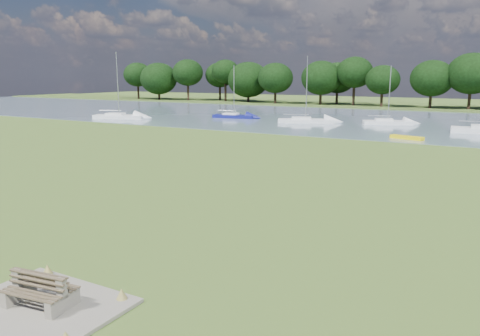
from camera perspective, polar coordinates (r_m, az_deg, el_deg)
The scene contains 11 objects.
ground at distance 24.30m, azimuth 3.97°, elevation -3.06°, with size 220.00×220.00×0.00m, color olive.
river at distance 64.35m, azimuth 20.41°, elevation 5.24°, with size 220.00×40.00×0.10m, color slate.
far_bank at distance 94.00m, azimuth 23.43°, elevation 6.72°, with size 220.00×20.00×0.40m, color #4C6626.
concrete_pad at distance 13.80m, azimuth -23.06°, elevation -15.30°, with size 4.20×3.20×0.10m, color gray.
bench_pair at distance 13.61m, azimuth -23.21°, elevation -13.63°, with size 1.91×1.28×0.96m.
kayak at distance 46.81m, azimuth 19.67°, elevation 3.52°, with size 3.15×0.74×0.32m, color yellow.
tree_line at distance 91.37m, azimuth 17.47°, elevation 10.73°, with size 123.81×8.17×9.89m.
sailboat_2 at distance 59.97m, azimuth 7.95°, elevation 5.89°, with size 7.20×4.48×8.26m.
sailboat_4 at distance 67.18m, azimuth -14.57°, elevation 6.25°, with size 7.33×4.28×9.01m.
sailboat_5 at distance 65.87m, azimuth -0.79°, elevation 6.47°, with size 6.11×2.51×7.22m.
sailboat_6 at distance 59.98m, azimuth 17.50°, elevation 5.49°, with size 6.00×3.80×7.03m.
Camera 1 is at (10.10, -21.26, 6.02)m, focal length 35.00 mm.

